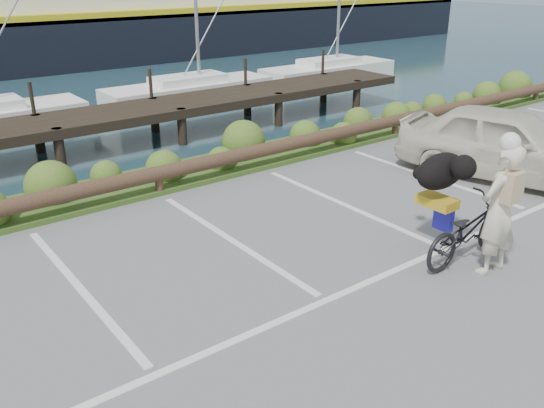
{
  "coord_description": "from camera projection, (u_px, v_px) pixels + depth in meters",
  "views": [
    {
      "loc": [
        -4.72,
        -5.39,
        4.29
      ],
      "look_at": [
        -0.09,
        0.73,
        1.1
      ],
      "focal_mm": 38.0,
      "sensor_mm": 36.0,
      "label": 1
    }
  ],
  "objects": [
    {
      "name": "ground",
      "position": [
        308.0,
        289.0,
        8.25
      ],
      "size": [
        72.0,
        72.0,
        0.0
      ],
      "primitive_type": "plane",
      "color": "#5D5E60"
    },
    {
      "name": "vegetation_strip",
      "position": [
        145.0,
        183.0,
        12.13
      ],
      "size": [
        34.0,
        1.6,
        0.1
      ],
      "primitive_type": "cube",
      "color": "#3D5B21",
      "rests_on": "ground"
    },
    {
      "name": "log_rail",
      "position": [
        160.0,
        194.0,
        11.63
      ],
      "size": [
        32.0,
        0.3,
        0.6
      ],
      "primitive_type": null,
      "color": "#443021",
      "rests_on": "ground"
    },
    {
      "name": "bicycle",
      "position": [
        468.0,
        230.0,
        8.87
      ],
      "size": [
        1.93,
        0.68,
        1.01
      ],
      "primitive_type": "imported",
      "rotation": [
        0.0,
        0.0,
        1.58
      ],
      "color": "black",
      "rests_on": "ground"
    },
    {
      "name": "cyclist",
      "position": [
        499.0,
        210.0,
        8.35
      ],
      "size": [
        0.73,
        0.48,
        2.0
      ],
      "primitive_type": "imported",
      "rotation": [
        0.0,
        0.0,
        3.15
      ],
      "color": "beige",
      "rests_on": "ground"
    },
    {
      "name": "dog",
      "position": [
        441.0,
        171.0,
        9.02
      ],
      "size": [
        0.5,
        1.01,
        0.58
      ],
      "primitive_type": "ellipsoid",
      "rotation": [
        0.0,
        0.0,
        1.58
      ],
      "color": "black",
      "rests_on": "bicycle"
    },
    {
      "name": "parked_car",
      "position": [
        507.0,
        143.0,
        12.26
      ],
      "size": [
        3.13,
        4.88,
        1.55
      ],
      "primitive_type": "imported",
      "rotation": [
        0.0,
        0.0,
        0.31
      ],
      "color": "beige",
      "rests_on": "ground"
    }
  ]
}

